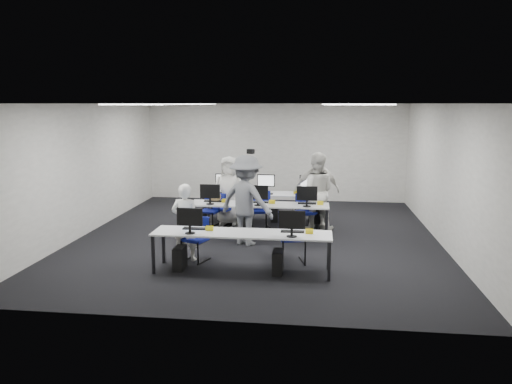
# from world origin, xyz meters

# --- Properties ---
(room) EXTENTS (9.00, 9.02, 3.00)m
(room) POSITION_xyz_m (0.00, 0.00, 1.50)
(room) COLOR black
(room) RESTS_ON ground
(ceiling_panels) EXTENTS (5.20, 4.60, 0.02)m
(ceiling_panels) POSITION_xyz_m (0.00, 0.00, 2.98)
(ceiling_panels) COLOR white
(ceiling_panels) RESTS_ON room
(desk_front) EXTENTS (3.20, 0.70, 0.73)m
(desk_front) POSITION_xyz_m (0.00, -2.40, 0.68)
(desk_front) COLOR silver
(desk_front) RESTS_ON ground
(desk_mid) EXTENTS (3.20, 0.70, 0.73)m
(desk_mid) POSITION_xyz_m (0.00, 0.20, 0.68)
(desk_mid) COLOR silver
(desk_mid) RESTS_ON ground
(desk_back) EXTENTS (3.20, 0.70, 0.73)m
(desk_back) POSITION_xyz_m (0.00, 1.60, 0.68)
(desk_back) COLOR silver
(desk_back) RESTS_ON ground
(equipment_front) EXTENTS (2.51, 0.41, 1.19)m
(equipment_front) POSITION_xyz_m (-0.19, -2.42, 0.36)
(equipment_front) COLOR #0D41AF
(equipment_front) RESTS_ON desk_front
(equipment_mid) EXTENTS (2.91, 0.41, 1.19)m
(equipment_mid) POSITION_xyz_m (-0.19, 0.18, 0.36)
(equipment_mid) COLOR white
(equipment_mid) RESTS_ON desk_mid
(equipment_back) EXTENTS (2.91, 0.41, 1.19)m
(equipment_back) POSITION_xyz_m (0.19, 1.62, 0.36)
(equipment_back) COLOR white
(equipment_back) RESTS_ON desk_back
(chair_0) EXTENTS (0.54, 0.56, 0.84)m
(chair_0) POSITION_xyz_m (-0.98, -1.87, 0.27)
(chair_0) COLOR navy
(chair_0) RESTS_ON ground
(chair_1) EXTENTS (0.58, 0.61, 0.95)m
(chair_1) POSITION_xyz_m (0.86, -1.73, 0.30)
(chair_1) COLOR navy
(chair_1) RESTS_ON ground
(chair_2) EXTENTS (0.49, 0.51, 0.82)m
(chair_2) POSITION_xyz_m (-1.27, 0.66, 0.26)
(chair_2) COLOR navy
(chair_2) RESTS_ON ground
(chair_3) EXTENTS (0.49, 0.52, 0.87)m
(chair_3) POSITION_xyz_m (-0.09, 0.73, 0.28)
(chair_3) COLOR navy
(chair_3) RESTS_ON ground
(chair_4) EXTENTS (0.57, 0.59, 0.87)m
(chair_4) POSITION_xyz_m (1.07, 0.71, 0.28)
(chair_4) COLOR navy
(chair_4) RESTS_ON ground
(chair_5) EXTENTS (0.56, 0.58, 0.86)m
(chair_5) POSITION_xyz_m (-0.99, 0.93, 0.27)
(chair_5) COLOR navy
(chair_5) RESTS_ON ground
(chair_6) EXTENTS (0.58, 0.61, 0.92)m
(chair_6) POSITION_xyz_m (-0.06, 0.98, 0.29)
(chair_6) COLOR navy
(chair_6) RESTS_ON ground
(chair_7) EXTENTS (0.63, 0.65, 0.99)m
(chair_7) POSITION_xyz_m (1.01, 1.12, 0.31)
(chair_7) COLOR navy
(chair_7) RESTS_ON ground
(handbag) EXTENTS (0.35, 0.27, 0.25)m
(handbag) POSITION_xyz_m (-1.05, 0.35, 0.85)
(handbag) COLOR olive
(handbag) RESTS_ON desk_mid
(student_0) EXTENTS (0.56, 0.39, 1.50)m
(student_0) POSITION_xyz_m (-1.18, -1.84, 0.75)
(student_0) COLOR white
(student_0) RESTS_ON ground
(student_1) EXTENTS (0.91, 0.72, 1.85)m
(student_1) POSITION_xyz_m (1.29, 0.86, 0.93)
(student_1) COLOR white
(student_1) RESTS_ON ground
(student_2) EXTENTS (0.87, 0.59, 1.72)m
(student_2) POSITION_xyz_m (-0.85, 1.09, 0.86)
(student_2) COLOR white
(student_2) RESTS_ON ground
(student_3) EXTENTS (1.12, 0.54, 1.86)m
(student_3) POSITION_xyz_m (1.31, 1.09, 0.93)
(student_3) COLOR white
(student_3) RESTS_ON ground
(photographer) EXTENTS (1.43, 1.16, 1.93)m
(photographer) POSITION_xyz_m (-0.17, -0.61, 0.97)
(photographer) COLOR slate
(photographer) RESTS_ON ground
(dslr_camera) EXTENTS (0.20, 0.22, 0.10)m
(dslr_camera) POSITION_xyz_m (-0.10, -0.45, 1.99)
(dslr_camera) COLOR black
(dslr_camera) RESTS_ON photographer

